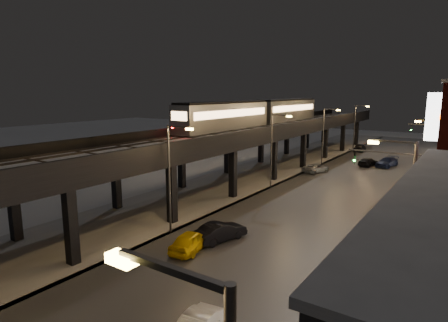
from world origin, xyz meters
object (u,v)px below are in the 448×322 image
Objects in this scene: car_onc_white at (387,162)px; car_onc_red at (416,178)px; car_taxi at (191,241)px; subway_train at (260,112)px; car_mid_dark at (368,162)px; car_near_white at (221,232)px; car_mid_silver at (316,168)px; car_far_white at (360,148)px; car_onc_dark at (396,205)px.

car_onc_white is 10.56m from car_onc_red.
subway_train is at bearing -79.85° from car_taxi.
car_onc_red is (7.90, -8.18, -0.01)m from car_mid_dark.
car_near_white is 0.97× the size of car_mid_silver.
subway_train is 12.11m from car_mid_silver.
subway_train is 26.75m from car_far_white.
subway_train reaches higher than car_onc_red.
car_taxi is at bearing 88.39° from car_far_white.
car_onc_white is (16.92, 10.50, -7.74)m from subway_train.
car_far_white is 38.94m from car_onc_dark.
car_mid_silver is at bearing 173.45° from car_onc_red.
car_far_white is 25.92m from car_onc_red.
car_onc_white reaches higher than car_mid_silver.
car_taxi reaches higher than car_near_white.
car_onc_red is at bearing -48.02° from car_onc_white.
car_onc_white is at bearing -149.63° from car_mid_dark.
car_onc_white is (2.63, 0.97, 0.08)m from car_mid_dark.
car_mid_dark is at bearing -77.29° from car_near_white.
car_mid_silver is at bearing -96.03° from car_taxi.
car_near_white is (0.72, 2.74, -0.01)m from car_taxi.
car_mid_silver is 13.01m from car_onc_red.
subway_train is 31.80m from car_near_white.
subway_train is 18.87m from car_mid_dark.
car_near_white is at bearing 89.30° from car_far_white.
subway_train is 8.73× the size of car_taxi.
subway_train is 10.37× the size of car_onc_red.
car_onc_red is at bearing -118.43° from car_taxi.
car_onc_white is at bearing 115.73° from car_far_white.
car_onc_white is 1.35× the size of car_onc_red.
subway_train is 8.67× the size of car_mid_dark.
car_onc_dark reaches higher than car_mid_dark.
car_near_white is 52.26m from car_far_white.
car_taxi is at bearing -122.97° from car_onc_dark.
car_mid_dark is 11.37m from car_onc_red.
car_onc_white is (-5.39, 23.35, -0.01)m from car_onc_dark.
car_onc_red is (10.71, 32.41, -0.12)m from car_taxi.
car_taxi reaches higher than car_onc_red.
car_mid_silver is at bearing -68.20° from car_near_white.
car_onc_red is (12.97, 1.05, -0.01)m from car_mid_silver.
car_taxi is 1.19× the size of car_onc_red.
car_onc_white reaches higher than car_mid_dark.
car_near_white is at bearing 96.94° from car_mid_dark.
car_onc_red is at bearing 3.47° from subway_train.
car_onc_white is (7.69, 10.20, 0.08)m from car_mid_silver.
car_far_white is 15.36m from car_onc_white.
car_near_white is at bearing -66.69° from subway_train.
car_onc_dark is at bearing 105.61° from car_far_white.
car_mid_dark is at bearing -104.12° from car_mid_silver.
car_near_white is 1.21× the size of car_onc_red.
car_mid_silver is at bearing 132.57° from car_onc_dark.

